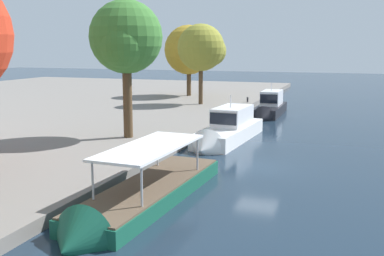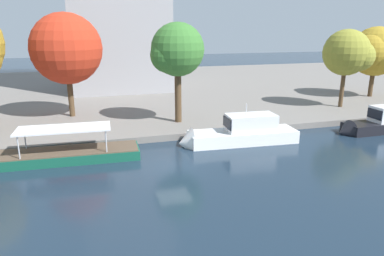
{
  "view_description": "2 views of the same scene",
  "coord_description": "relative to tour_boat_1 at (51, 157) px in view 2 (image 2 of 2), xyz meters",
  "views": [
    {
      "loc": [
        -27.03,
        -5.33,
        7.22
      ],
      "look_at": [
        4.51,
        5.86,
        1.32
      ],
      "focal_mm": 43.02,
      "sensor_mm": 36.0,
      "label": 1
    },
    {
      "loc": [
        -5.73,
        -24.26,
        10.05
      ],
      "look_at": [
        3.38,
        6.5,
        0.94
      ],
      "focal_mm": 33.23,
      "sensor_mm": 36.0,
      "label": 2
    }
  ],
  "objects": [
    {
      "name": "ground_plane",
      "position": [
        8.91,
        -3.65,
        -0.33
      ],
      "size": [
        220.0,
        220.0,
        0.0
      ],
      "primitive_type": "plane",
      "color": "#192838"
    },
    {
      "name": "dock_promenade",
      "position": [
        8.91,
        29.88,
        -0.03
      ],
      "size": [
        120.0,
        55.0,
        0.61
      ],
      "primitive_type": "cube",
      "color": "slate",
      "rests_on": "ground_plane"
    },
    {
      "name": "tour_boat_1",
      "position": [
        0.0,
        0.0,
        0.0
      ],
      "size": [
        12.53,
        3.43,
        3.76
      ],
      "rotation": [
        0.0,
        0.0,
        3.1
      ],
      "color": "#14513D",
      "rests_on": "ground_plane"
    },
    {
      "name": "motor_yacht_2",
      "position": [
        15.72,
        0.15,
        0.38
      ],
      "size": [
        10.89,
        3.44,
        4.54
      ],
      "rotation": [
        0.0,
        0.0,
        3.07
      ],
      "color": "white",
      "rests_on": "ground_plane"
    },
    {
      "name": "motor_yacht_3",
      "position": [
        30.88,
        -0.48,
        0.33
      ],
      "size": [
        9.46,
        2.5,
        4.31
      ],
      "rotation": [
        0.0,
        0.0,
        3.15
      ],
      "color": "black",
      "rests_on": "ground_plane"
    },
    {
      "name": "tree_0",
      "position": [
        33.07,
        7.91,
        6.83
      ],
      "size": [
        5.62,
        5.45,
        9.29
      ],
      "color": "#4C3823",
      "rests_on": "dock_promenade"
    },
    {
      "name": "tree_1",
      "position": [
        11.82,
        6.65,
        7.48
      ],
      "size": [
        5.44,
        5.29,
        9.99
      ],
      "color": "#4C3823",
      "rests_on": "dock_promenade"
    },
    {
      "name": "tree_4",
      "position": [
        1.17,
        12.42,
        7.74
      ],
      "size": [
        7.46,
        7.46,
        11.02
      ],
      "color": "#4C3823",
      "rests_on": "dock_promenade"
    },
    {
      "name": "tree_5",
      "position": [
        41.42,
        12.6,
        6.41
      ],
      "size": [
        7.23,
        6.71,
        9.61
      ],
      "color": "#4C3823",
      "rests_on": "dock_promenade"
    }
  ]
}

